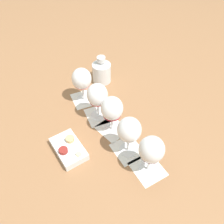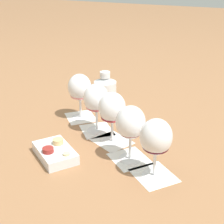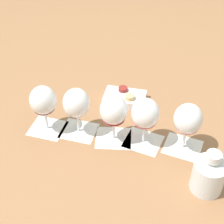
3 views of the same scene
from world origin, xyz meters
TOP-DOWN VIEW (x-y plane):
  - ground_plane at (0.00, 0.00)m, footprint 8.00×8.00m
  - tasting_card_0 at (-0.13, -0.19)m, footprint 0.16×0.16m
  - tasting_card_1 at (-0.06, -0.09)m, footprint 0.16×0.16m
  - tasting_card_2 at (-0.01, 0.00)m, footprint 0.15×0.15m
  - tasting_card_3 at (0.07, 0.10)m, footprint 0.16×0.16m
  - tasting_card_4 at (0.13, 0.19)m, footprint 0.16×0.16m
  - wine_glass_0 at (-0.13, -0.19)m, footprint 0.09×0.09m
  - wine_glass_1 at (-0.06, -0.09)m, footprint 0.09×0.09m
  - wine_glass_2 at (-0.01, 0.00)m, footprint 0.09×0.09m
  - wine_glass_3 at (0.07, 0.10)m, footprint 0.09×0.09m
  - wine_glass_4 at (0.13, 0.19)m, footprint 0.09×0.09m
  - ceramic_vase at (-0.30, -0.17)m, footprint 0.09×0.09m
  - snack_dish at (0.16, -0.12)m, footprint 0.17×0.18m

SIDE VIEW (x-z plane):
  - ground_plane at x=0.00m, z-range 0.00..0.00m
  - tasting_card_0 at x=-0.13m, z-range 0.00..0.00m
  - tasting_card_1 at x=-0.06m, z-range 0.00..0.00m
  - tasting_card_2 at x=-0.01m, z-range 0.00..0.00m
  - tasting_card_3 at x=0.07m, z-range 0.00..0.00m
  - tasting_card_4 at x=0.13m, z-range 0.00..0.00m
  - snack_dish at x=0.16m, z-range -0.01..0.04m
  - ceramic_vase at x=-0.30m, z-range -0.01..0.13m
  - wine_glass_3 at x=0.07m, z-range 0.03..0.20m
  - wine_glass_4 at x=0.13m, z-range 0.03..0.20m
  - wine_glass_0 at x=-0.13m, z-range 0.03..0.20m
  - wine_glass_1 at x=-0.06m, z-range 0.03..0.20m
  - wine_glass_2 at x=-0.01m, z-range 0.03..0.20m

